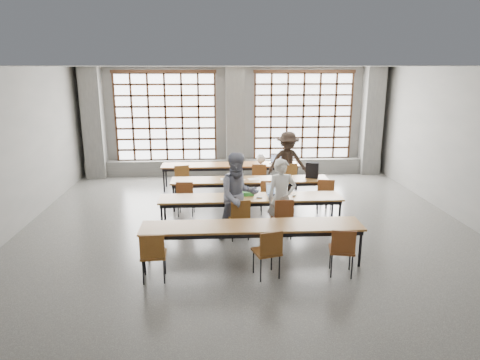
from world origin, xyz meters
name	(u,v)px	position (x,y,z in m)	size (l,w,h in m)	color
floor	(248,234)	(0.00, 0.00, 0.00)	(11.00, 11.00, 0.00)	#4C4C49
ceiling	(249,66)	(0.00, 0.00, 3.50)	(11.00, 11.00, 0.00)	silver
wall_back	(235,121)	(0.00, 5.50, 1.75)	(10.00, 10.00, 0.00)	slate
wall_front	(304,288)	(0.00, -5.50, 1.75)	(10.00, 10.00, 0.00)	slate
column_left	(94,123)	(-4.50, 5.22, 1.75)	(0.60, 0.55, 3.50)	#525250
column_mid	(235,122)	(0.00, 5.22, 1.75)	(0.60, 0.55, 3.50)	#525250
column_right	(371,121)	(4.50, 5.22, 1.75)	(0.60, 0.55, 3.50)	#525250
window_left	(166,117)	(-2.25, 5.42, 1.90)	(3.32, 0.12, 3.00)	white
window_right	(303,117)	(2.25, 5.42, 1.90)	(3.32, 0.12, 3.00)	white
sill_ledge	(235,167)	(0.00, 5.30, 0.25)	(9.80, 0.35, 0.50)	#525250
desk_row_a	(230,166)	(-0.23, 3.61, 0.66)	(4.00, 0.70, 0.73)	brown
desk_row_b	(250,182)	(0.20, 1.87, 0.66)	(4.00, 0.70, 0.73)	brown
desk_row_c	(251,200)	(0.08, 0.34, 0.66)	(4.00, 0.70, 0.73)	brown
desk_row_d	(252,228)	(-0.05, -1.38, 0.66)	(4.00, 0.70, 0.73)	olive
chair_back_left	(182,177)	(-1.62, 2.99, 0.54)	(0.48, 0.49, 0.88)	brown
chair_back_mid	(259,175)	(0.56, 2.98, 0.54)	(0.48, 0.48, 0.88)	brown
chair_back_right	(289,175)	(1.39, 2.99, 0.54)	(0.51, 0.51, 0.88)	brown
chair_mid_left	(185,195)	(-1.41, 1.24, 0.54)	(0.45, 0.45, 0.88)	maroon
chair_mid_centre	(269,193)	(0.59, 1.24, 0.54)	(0.45, 0.45, 0.88)	brown
chair_mid_right	(325,192)	(1.98, 1.24, 0.54)	(0.49, 0.49, 0.88)	brown
chair_front_left	(239,215)	(-0.21, -0.29, 0.54)	(0.48, 0.49, 0.88)	brown
chair_front_right	(283,214)	(0.69, -0.29, 0.54)	(0.46, 0.46, 0.88)	maroon
chair_near_left	(153,252)	(-1.74, -2.01, 0.54)	(0.44, 0.45, 0.88)	brown
chair_near_mid	(268,249)	(0.18, -2.01, 0.54)	(0.52, 0.52, 0.88)	brown
chair_near_right	(342,247)	(1.44, -2.01, 0.54)	(0.50, 0.50, 0.88)	maroon
student_male	(282,198)	(0.68, -0.16, 0.84)	(0.61, 0.40, 1.68)	silver
student_female	(238,196)	(-0.22, -0.16, 0.91)	(0.88, 0.69, 1.82)	#18204A
student_back	(288,162)	(1.37, 3.11, 0.87)	(1.13, 0.65, 1.74)	black
laptop_front	(275,192)	(0.63, 0.45, 0.79)	(0.38, 0.33, 0.26)	#BCBCC1
laptop_back	(276,161)	(1.14, 3.72, 0.79)	(0.43, 0.39, 0.26)	silver
mouse	(294,195)	(1.03, 0.32, 0.75)	(0.10, 0.06, 0.04)	silver
green_box	(248,194)	(0.03, 0.42, 0.78)	(0.25, 0.09, 0.09)	#297E30
phone	(259,198)	(0.26, 0.24, 0.74)	(0.13, 0.06, 0.01)	black
paper_sheet_a	(226,179)	(-0.40, 1.92, 0.73)	(0.30, 0.21, 0.00)	white
paper_sheet_b	(238,180)	(-0.10, 1.82, 0.73)	(0.30, 0.21, 0.00)	white
paper_sheet_c	(254,179)	(0.30, 1.87, 0.73)	(0.30, 0.21, 0.00)	white
backpack	(312,170)	(1.80, 1.92, 0.93)	(0.32, 0.20, 0.40)	black
plastic_bag	(261,159)	(0.67, 3.66, 0.87)	(0.26, 0.21, 0.29)	silver
red_pouch	(154,252)	(-1.75, -1.93, 0.50)	(0.20, 0.08, 0.06)	maroon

